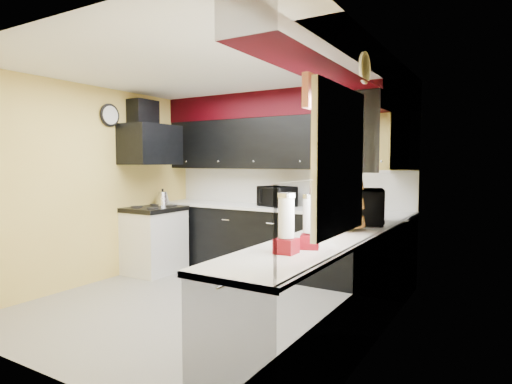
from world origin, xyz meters
The scene contains 35 objects.
ground centered at (0.00, 0.00, 0.00)m, with size 3.60×3.60×0.00m, color gray.
wall_back centered at (0.00, 1.80, 1.25)m, with size 3.60×0.06×2.50m, color #E0C666.
wall_right centered at (1.80, 0.00, 1.25)m, with size 0.06×3.60×2.50m, color #E0C666.
wall_left centered at (-1.80, 0.00, 1.25)m, with size 0.06×3.60×2.50m, color #E0C666.
ceiling centered at (0.00, 0.00, 2.50)m, with size 3.60×3.60×0.06m, color white.
cab_back centered at (0.00, 1.50, 0.45)m, with size 3.60×0.60×0.90m, color black.
cab_right centered at (1.50, -0.30, 0.45)m, with size 0.60×3.00×0.90m, color black.
counter_back centered at (0.00, 1.50, 0.92)m, with size 3.62×0.64×0.04m, color white.
counter_right centered at (1.50, -0.30, 0.92)m, with size 0.64×3.02×0.04m, color white.
splash_back centered at (0.00, 1.79, 1.19)m, with size 3.60×0.02×0.50m, color white.
splash_right centered at (1.79, 0.00, 1.19)m, with size 0.02×3.60×0.50m, color white.
upper_back centered at (-0.50, 1.62, 1.80)m, with size 2.60×0.35×0.70m, color black.
upper_right centered at (1.62, 0.90, 1.80)m, with size 0.35×1.80×0.70m, color black.
soffit_back centered at (0.00, 1.62, 2.33)m, with size 3.60×0.36×0.35m, color black.
soffit_right centered at (1.62, -0.18, 2.33)m, with size 0.36×3.24×0.35m, color black.
stove centered at (-1.50, 0.75, 0.43)m, with size 0.60×0.75×0.86m, color white.
cooktop centered at (-1.50, 0.75, 0.89)m, with size 0.62×0.77×0.06m, color black.
hood centered at (-1.55, 0.75, 1.78)m, with size 0.50×0.78×0.55m, color black.
hood_duct centered at (-1.68, 0.75, 2.20)m, with size 0.24×0.40×0.40m, color black.
window centered at (1.79, -0.90, 1.55)m, with size 0.03×0.86×0.96m, color white, non-canonical shape.
valance centered at (1.73, -0.90, 1.95)m, with size 0.04×0.88×0.20m, color red.
pan_top centered at (0.82, 1.55, 2.00)m, with size 0.03×0.22×0.40m, color black, non-canonical shape.
pan_mid centered at (0.82, 1.42, 1.75)m, with size 0.03×0.28×0.46m, color black, non-canonical shape.
pan_low centered at (0.82, 1.68, 1.72)m, with size 0.03×0.24×0.42m, color black, non-canonical shape.
cut_board centered at (0.83, 1.30, 1.80)m, with size 0.03×0.26×0.35m, color white.
baskets centered at (1.52, 0.05, 1.18)m, with size 0.27×0.27×0.50m, color brown, non-canonical shape.
clock centered at (-1.77, 0.25, 2.15)m, with size 0.03×0.30×0.30m, color black, non-canonical shape.
deco_plate centered at (1.77, -0.35, 2.25)m, with size 0.03×0.24×0.24m, color white, non-canonical shape.
toaster_oven centered at (0.02, 1.52, 1.08)m, with size 0.47×0.39×0.27m, color black.
microwave centered at (1.50, 0.55, 1.11)m, with size 0.60×0.41×0.33m, color black.
utensil_crock centered at (0.55, 1.53, 1.01)m, with size 0.14×0.14×0.15m, color silver.
knife_block centered at (1.10, 1.56, 1.05)m, with size 0.10×0.14×0.22m, color black.
kettle centered at (-1.59, 1.01, 1.02)m, with size 0.21×0.21×0.19m, color silver, non-canonical shape.
dispenser_a centered at (1.57, -0.88, 1.11)m, with size 0.13×0.13×0.34m, color maroon, non-canonical shape.
dispenser_b centered at (1.50, -1.10, 1.12)m, with size 0.14×0.14×0.37m, color #580805, non-canonical shape.
Camera 1 is at (2.75, -3.58, 1.54)m, focal length 30.00 mm.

